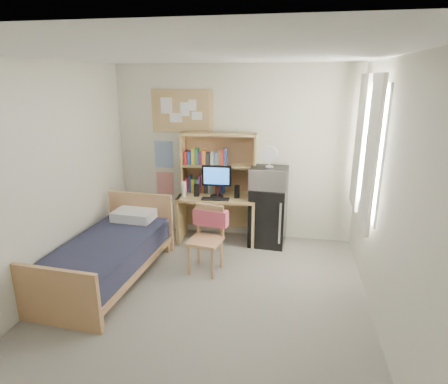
% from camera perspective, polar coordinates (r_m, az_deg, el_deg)
% --- Properties ---
extents(floor, '(3.60, 4.20, 0.02)m').
position_cam_1_polar(floor, '(4.27, -3.42, -17.40)').
color(floor, gray).
rests_on(floor, ground).
extents(ceiling, '(3.60, 4.20, 0.02)m').
position_cam_1_polar(ceiling, '(3.52, -4.21, 20.21)').
color(ceiling, white).
rests_on(ceiling, wall_back).
extents(wall_back, '(3.60, 0.04, 2.60)m').
position_cam_1_polar(wall_back, '(5.69, 1.43, 5.89)').
color(wall_back, silver).
rests_on(wall_back, floor).
extents(wall_front, '(3.60, 0.04, 2.60)m').
position_cam_1_polar(wall_front, '(1.93, -20.18, -19.16)').
color(wall_front, silver).
rests_on(wall_front, floor).
extents(wall_left, '(0.04, 4.20, 2.60)m').
position_cam_1_polar(wall_left, '(4.47, -26.73, 0.93)').
color(wall_left, silver).
rests_on(wall_left, floor).
extents(wall_right, '(0.04, 4.20, 2.60)m').
position_cam_1_polar(wall_right, '(3.70, 24.39, -1.89)').
color(wall_right, silver).
rests_on(wall_right, floor).
extents(window_unit, '(0.10, 1.40, 1.70)m').
position_cam_1_polar(window_unit, '(4.76, 21.03, 6.21)').
color(window_unit, white).
rests_on(window_unit, wall_right).
extents(curtain_left, '(0.04, 0.55, 1.70)m').
position_cam_1_polar(curtain_left, '(4.36, 21.52, 5.27)').
color(curtain_left, white).
rests_on(curtain_left, wall_right).
extents(curtain_right, '(0.04, 0.55, 1.70)m').
position_cam_1_polar(curtain_right, '(5.14, 19.95, 7.07)').
color(curtain_right, white).
rests_on(curtain_right, wall_right).
extents(bulletin_board, '(0.94, 0.03, 0.64)m').
position_cam_1_polar(bulletin_board, '(5.76, -6.41, 12.16)').
color(bulletin_board, tan).
rests_on(bulletin_board, wall_back).
extents(poster_wave, '(0.30, 0.01, 0.42)m').
position_cam_1_polar(poster_wave, '(5.96, -9.14, 5.70)').
color(poster_wave, '#2A5EA8').
rests_on(poster_wave, wall_back).
extents(poster_japan, '(0.28, 0.01, 0.36)m').
position_cam_1_polar(poster_japan, '(6.07, -8.93, 1.35)').
color(poster_japan, red).
rests_on(poster_japan, wall_back).
extents(desk, '(1.18, 0.64, 0.72)m').
position_cam_1_polar(desk, '(5.69, -1.01, -3.98)').
color(desk, tan).
rests_on(desk, floor).
extents(desk_chair, '(0.49, 0.49, 0.86)m').
position_cam_1_polar(desk_chair, '(4.78, -2.89, -7.36)').
color(desk_chair, tan).
rests_on(desk_chair, floor).
extents(mini_fridge, '(0.55, 0.55, 0.88)m').
position_cam_1_polar(mini_fridge, '(5.60, 6.71, -3.61)').
color(mini_fridge, black).
rests_on(mini_fridge, floor).
extents(bed, '(1.04, 1.91, 0.51)m').
position_cam_1_polar(bed, '(4.87, -17.32, -9.93)').
color(bed, black).
rests_on(bed, floor).
extents(hutch, '(1.13, 0.35, 0.91)m').
position_cam_1_polar(hutch, '(5.60, -0.84, 4.36)').
color(hutch, tan).
rests_on(hutch, desk).
extents(monitor, '(0.43, 0.06, 0.45)m').
position_cam_1_polar(monitor, '(5.45, -1.14, 1.54)').
color(monitor, black).
rests_on(monitor, desk).
extents(keyboard, '(0.41, 0.15, 0.02)m').
position_cam_1_polar(keyboard, '(5.38, -1.34, -1.08)').
color(keyboard, black).
rests_on(keyboard, desk).
extents(speaker_left, '(0.08, 0.08, 0.17)m').
position_cam_1_polar(speaker_left, '(5.54, -4.20, 0.24)').
color(speaker_left, black).
rests_on(speaker_left, desk).
extents(speaker_right, '(0.08, 0.08, 0.18)m').
position_cam_1_polar(speaker_right, '(5.45, 1.99, 0.07)').
color(speaker_right, black).
rests_on(speaker_right, desk).
extents(water_bottle, '(0.07, 0.07, 0.23)m').
position_cam_1_polar(water_bottle, '(5.53, -6.11, 0.47)').
color(water_bottle, white).
rests_on(water_bottle, desk).
extents(hoodie, '(0.47, 0.21, 0.22)m').
position_cam_1_polar(hoodie, '(4.86, -2.03, -3.91)').
color(hoodie, '#D14F62').
rests_on(hoodie, desk_chair).
extents(microwave, '(0.55, 0.43, 0.30)m').
position_cam_1_polar(microwave, '(5.40, 6.90, 2.19)').
color(microwave, '#BBBBC0').
rests_on(microwave, mini_fridge).
extents(desk_fan, '(0.24, 0.24, 0.28)m').
position_cam_1_polar(desk_fan, '(5.33, 7.01, 5.22)').
color(desk_fan, white).
rests_on(desk_fan, microwave).
extents(pillow, '(0.56, 0.41, 0.13)m').
position_cam_1_polar(pillow, '(5.34, -13.54, -3.44)').
color(pillow, white).
rests_on(pillow, bed).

